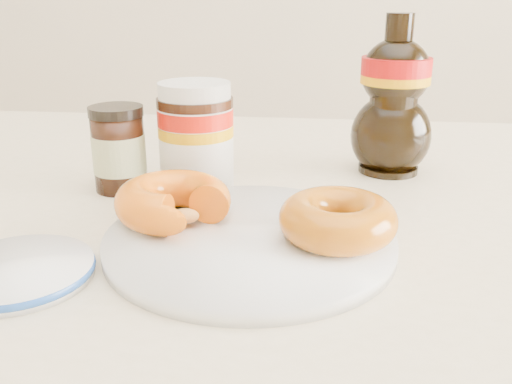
# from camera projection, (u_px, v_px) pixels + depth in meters

# --- Properties ---
(dining_table) EXTENTS (1.40, 0.90, 0.75)m
(dining_table) POSITION_uv_depth(u_px,v_px,m) (279.00, 283.00, 0.62)
(dining_table) COLOR beige
(dining_table) RESTS_ON ground
(plate) EXTENTS (0.26, 0.26, 0.01)m
(plate) POSITION_uv_depth(u_px,v_px,m) (250.00, 240.00, 0.51)
(plate) COLOR white
(plate) RESTS_ON dining_table
(donut_bitten) EXTENTS (0.12, 0.12, 0.04)m
(donut_bitten) POSITION_uv_depth(u_px,v_px,m) (173.00, 201.00, 0.54)
(donut_bitten) COLOR #EB590D
(donut_bitten) RESTS_ON plate
(donut_whole) EXTENTS (0.11, 0.11, 0.04)m
(donut_whole) POSITION_uv_depth(u_px,v_px,m) (338.00, 219.00, 0.50)
(donut_whole) COLOR #AA570B
(donut_whole) RESTS_ON plate
(nutella_jar) EXTENTS (0.09, 0.09, 0.12)m
(nutella_jar) POSITION_uv_depth(u_px,v_px,m) (196.00, 132.00, 0.65)
(nutella_jar) COLOR white
(nutella_jar) RESTS_ON dining_table
(syrup_bottle) EXTENTS (0.11, 0.10, 0.19)m
(syrup_bottle) POSITION_uv_depth(u_px,v_px,m) (394.00, 96.00, 0.69)
(syrup_bottle) COLOR black
(syrup_bottle) RESTS_ON dining_table
(dark_jar) EXTENTS (0.06, 0.06, 0.10)m
(dark_jar) POSITION_uv_depth(u_px,v_px,m) (119.00, 150.00, 0.65)
(dark_jar) COLOR black
(dark_jar) RESTS_ON dining_table
(blue_rim_saucer) EXTENTS (0.12, 0.12, 0.01)m
(blue_rim_saucer) POSITION_uv_depth(u_px,v_px,m) (18.00, 271.00, 0.46)
(blue_rim_saucer) COLOR white
(blue_rim_saucer) RESTS_ON dining_table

